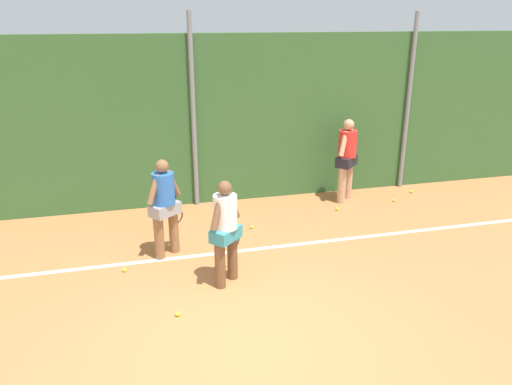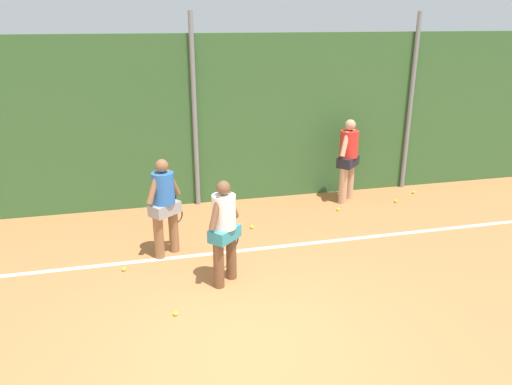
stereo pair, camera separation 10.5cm
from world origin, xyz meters
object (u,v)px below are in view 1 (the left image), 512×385
(player_midcourt, at_px, (165,203))
(tennis_ball_5, at_px, (252,227))
(tennis_ball_1, at_px, (124,270))
(tennis_ball_4, at_px, (394,200))
(tennis_ball_2, at_px, (178,314))
(tennis_ball_3, at_px, (411,192))
(player_backcourt_far, at_px, (347,156))
(player_foreground_near, at_px, (226,227))
(tennis_ball_0, at_px, (337,209))

(player_midcourt, xyz_separation_m, tennis_ball_5, (1.63, 0.70, -0.90))
(player_midcourt, height_order, tennis_ball_1, player_midcourt)
(tennis_ball_4, distance_m, tennis_ball_5, 3.42)
(tennis_ball_2, bearing_deg, tennis_ball_3, 32.58)
(tennis_ball_2, bearing_deg, player_backcourt_far, 41.84)
(tennis_ball_4, xyz_separation_m, tennis_ball_5, (-3.36, -0.64, 0.00))
(tennis_ball_2, relative_size, tennis_ball_4, 1.00)
(player_foreground_near, xyz_separation_m, tennis_ball_1, (-1.51, 0.71, -0.88))
(tennis_ball_0, height_order, tennis_ball_5, same)
(player_foreground_near, distance_m, player_midcourt, 1.40)
(tennis_ball_1, xyz_separation_m, tennis_ball_3, (6.39, 2.20, 0.00))
(player_foreground_near, bearing_deg, tennis_ball_4, -12.83)
(player_midcourt, xyz_separation_m, tennis_ball_0, (3.58, 1.18, -0.90))
(tennis_ball_3, relative_size, tennis_ball_5, 1.00)
(player_backcourt_far, relative_size, tennis_ball_5, 27.27)
(player_foreground_near, xyz_separation_m, player_midcourt, (-0.79, 1.15, 0.03))
(tennis_ball_0, bearing_deg, tennis_ball_2, -139.77)
(player_foreground_near, relative_size, tennis_ball_0, 24.62)
(tennis_ball_2, bearing_deg, tennis_ball_4, 32.65)
(tennis_ball_0, relative_size, tennis_ball_3, 1.00)
(player_foreground_near, distance_m, tennis_ball_0, 3.73)
(player_backcourt_far, height_order, tennis_ball_0, player_backcourt_far)
(player_midcourt, bearing_deg, tennis_ball_0, -19.28)
(tennis_ball_5, bearing_deg, tennis_ball_3, 14.73)
(tennis_ball_0, height_order, tennis_ball_3, same)
(player_midcourt, bearing_deg, tennis_ball_5, -14.21)
(player_backcourt_far, distance_m, tennis_ball_2, 5.45)
(player_backcourt_far, distance_m, tennis_ball_0, 1.18)
(tennis_ball_1, bearing_deg, tennis_ball_5, 25.81)
(tennis_ball_0, xyz_separation_m, tennis_ball_1, (-4.30, -1.61, 0.00))
(player_foreground_near, relative_size, tennis_ball_1, 24.62)
(player_midcourt, xyz_separation_m, tennis_ball_4, (5.00, 1.34, -0.90))
(player_backcourt_far, bearing_deg, player_foreground_near, -1.19)
(player_midcourt, bearing_deg, player_foreground_near, -92.75)
(player_midcourt, bearing_deg, tennis_ball_3, -20.17)
(player_backcourt_far, bearing_deg, tennis_ball_2, -1.24)
(tennis_ball_5, bearing_deg, tennis_ball_1, -154.19)
(player_foreground_near, xyz_separation_m, tennis_ball_0, (2.79, 2.32, -0.88))
(tennis_ball_3, bearing_deg, player_foreground_near, -149.16)
(player_midcourt, bearing_deg, player_backcourt_far, -14.23)
(player_foreground_near, bearing_deg, player_backcourt_far, -1.58)
(tennis_ball_3, distance_m, tennis_ball_4, 0.79)
(tennis_ball_0, height_order, tennis_ball_1, same)
(player_backcourt_far, xyz_separation_m, tennis_ball_2, (-4.00, -3.58, -0.98))
(tennis_ball_2, bearing_deg, tennis_ball_1, 115.84)
(tennis_ball_2, distance_m, tennis_ball_3, 6.75)
(player_backcourt_far, xyz_separation_m, tennis_ball_1, (-4.69, -2.14, -0.98))
(tennis_ball_1, bearing_deg, tennis_ball_0, 20.54)
(tennis_ball_2, bearing_deg, player_midcourt, 89.34)
(player_backcourt_far, xyz_separation_m, tennis_ball_3, (1.69, 0.06, -0.98))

